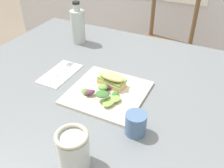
{
  "coord_description": "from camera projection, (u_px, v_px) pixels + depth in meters",
  "views": [
    {
      "loc": [
        0.48,
        -0.63,
        1.33
      ],
      "look_at": [
        0.12,
        0.11,
        0.76
      ],
      "focal_mm": 40.58,
      "sensor_mm": 36.0,
      "label": 1
    }
  ],
  "objects": [
    {
      "name": "salad_mixed_greens",
      "position": [
        104.0,
        92.0,
        0.94
      ],
      "size": [
        0.18,
        0.15,
        0.04
      ],
      "color": "#4C2338",
      "rests_on": "plate_lunch"
    },
    {
      "name": "chair_wooden_far",
      "position": [
        162.0,
        46.0,
        1.96
      ],
      "size": [
        0.45,
        0.45,
        0.87
      ],
      "color": "brown",
      "rests_on": "ground"
    },
    {
      "name": "mason_jar_iced_tea",
      "position": [
        73.0,
        151.0,
        0.68
      ],
      "size": [
        0.09,
        0.09,
        0.12
      ],
      "color": "#995623",
      "rests_on": "dining_table"
    },
    {
      "name": "napkin_folded",
      "position": [
        60.0,
        74.0,
        1.09
      ],
      "size": [
        0.11,
        0.2,
        0.0
      ],
      "primitive_type": "cube",
      "rotation": [
        0.0,
        0.0,
        -0.01
      ],
      "color": "white",
      "rests_on": "dining_table"
    },
    {
      "name": "fork_on_napkin",
      "position": [
        62.0,
        71.0,
        1.1
      ],
      "size": [
        0.03,
        0.19,
        0.0
      ],
      "color": "silver",
      "rests_on": "napkin_folded"
    },
    {
      "name": "cup_extra_side",
      "position": [
        136.0,
        124.0,
        0.79
      ],
      "size": [
        0.07,
        0.07,
        0.08
      ],
      "primitive_type": "cylinder",
      "color": "#4C6B93",
      "rests_on": "dining_table"
    },
    {
      "name": "plate_lunch",
      "position": [
        107.0,
        93.0,
        0.98
      ],
      "size": [
        0.28,
        0.28,
        0.01
      ],
      "primitive_type": "cube",
      "color": "beige",
      "rests_on": "dining_table"
    },
    {
      "name": "dining_table",
      "position": [
        110.0,
        104.0,
        1.1
      ],
      "size": [
        1.32,
        1.02,
        0.74
      ],
      "color": "slate",
      "rests_on": "ground"
    },
    {
      "name": "sandwich_half_front",
      "position": [
        111.0,
        79.0,
        0.99
      ],
      "size": [
        0.12,
        0.08,
        0.06
      ],
      "color": "#DBB270",
      "rests_on": "plate_lunch"
    },
    {
      "name": "bottle_cold_brew",
      "position": [
        78.0,
        28.0,
        1.31
      ],
      "size": [
        0.07,
        0.07,
        0.22
      ],
      "color": "#472819",
      "rests_on": "dining_table"
    }
  ]
}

